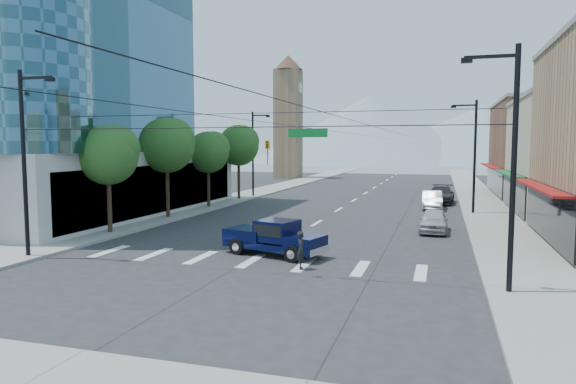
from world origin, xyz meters
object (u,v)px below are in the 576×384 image
pickup_truck (274,237)px  parked_car_near (434,221)px  pedestrian (301,250)px  parked_car_far (441,195)px  parked_car_mid (432,200)px

pickup_truck → parked_car_near: size_ratio=1.30×
pedestrian → parked_car_near: (5.44, 11.88, -0.12)m
parked_car_near → pickup_truck: bearing=-127.7°
pickup_truck → pedestrian: (2.09, -2.48, -0.08)m
pickup_truck → parked_car_far: pickup_truck is taller
parked_car_mid → parked_car_near: bearing=-90.7°
parked_car_near → parked_car_mid: parked_car_mid is taller
pickup_truck → parked_car_far: 27.62m
pedestrian → parked_car_far: pedestrian is taller
pickup_truck → parked_car_mid: 23.03m
pedestrian → parked_car_near: pedestrian is taller
parked_car_mid → pedestrian: bearing=-104.0°
parked_car_mid → parked_car_far: size_ratio=0.81×
parked_car_near → parked_car_far: 17.07m
pickup_truck → parked_car_near: pickup_truck is taller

